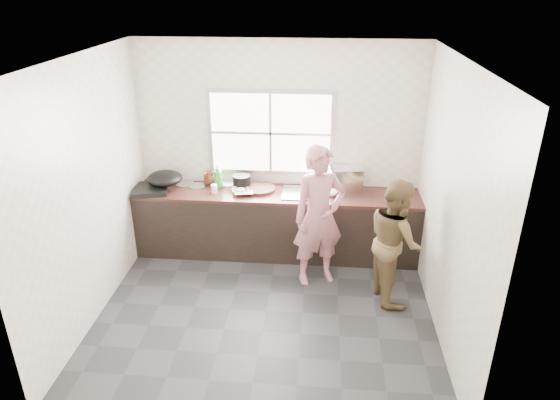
# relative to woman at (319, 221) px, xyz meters

# --- Properties ---
(floor) EXTENTS (3.60, 3.20, 0.01)m
(floor) POSITION_rel_woman_xyz_m (-0.55, -0.68, -0.79)
(floor) COLOR #29292C
(floor) RESTS_ON ground
(ceiling) EXTENTS (3.60, 3.20, 0.01)m
(ceiling) POSITION_rel_woman_xyz_m (-0.55, -0.68, 1.92)
(ceiling) COLOR silver
(ceiling) RESTS_ON wall_back
(wall_back) EXTENTS (3.60, 0.01, 2.70)m
(wall_back) POSITION_rel_woman_xyz_m (-0.55, 0.92, 0.56)
(wall_back) COLOR beige
(wall_back) RESTS_ON ground
(wall_left) EXTENTS (0.01, 3.20, 2.70)m
(wall_left) POSITION_rel_woman_xyz_m (-2.35, -0.68, 0.56)
(wall_left) COLOR beige
(wall_left) RESTS_ON ground
(wall_right) EXTENTS (0.01, 3.20, 2.70)m
(wall_right) POSITION_rel_woman_xyz_m (1.26, -0.68, 0.56)
(wall_right) COLOR beige
(wall_right) RESTS_ON ground
(wall_front) EXTENTS (3.60, 0.01, 2.70)m
(wall_front) POSITION_rel_woman_xyz_m (-0.55, -2.29, 0.56)
(wall_front) COLOR beige
(wall_front) RESTS_ON ground
(cabinet) EXTENTS (3.60, 0.62, 0.82)m
(cabinet) POSITION_rel_woman_xyz_m (-0.55, 0.61, -0.38)
(cabinet) COLOR black
(cabinet) RESTS_ON floor
(countertop) EXTENTS (3.60, 0.64, 0.04)m
(countertop) POSITION_rel_woman_xyz_m (-0.55, 0.61, 0.05)
(countertop) COLOR #351A15
(countertop) RESTS_ON cabinet
(sink) EXTENTS (0.55, 0.45, 0.02)m
(sink) POSITION_rel_woman_xyz_m (-0.20, 0.61, 0.08)
(sink) COLOR silver
(sink) RESTS_ON countertop
(faucet) EXTENTS (0.02, 0.02, 0.30)m
(faucet) POSITION_rel_woman_xyz_m (-0.20, 0.81, 0.22)
(faucet) COLOR silver
(faucet) RESTS_ON countertop
(window_frame) EXTENTS (1.60, 0.05, 1.10)m
(window_frame) POSITION_rel_woman_xyz_m (-0.65, 0.91, 0.76)
(window_frame) COLOR #9EA0A5
(window_frame) RESTS_ON wall_back
(window_glazing) EXTENTS (1.50, 0.01, 1.00)m
(window_glazing) POSITION_rel_woman_xyz_m (-0.65, 0.88, 0.76)
(window_glazing) COLOR white
(window_glazing) RESTS_ON window_frame
(woman) EXTENTS (0.68, 0.57, 1.58)m
(woman) POSITION_rel_woman_xyz_m (0.00, 0.00, 0.00)
(woman) COLOR #BD717C
(woman) RESTS_ON floor
(person_side) EXTENTS (0.68, 0.80, 1.43)m
(person_side) POSITION_rel_woman_xyz_m (0.84, -0.26, -0.07)
(person_side) COLOR brown
(person_side) RESTS_ON floor
(cutting_board) EXTENTS (0.51, 0.51, 0.04)m
(cutting_board) POSITION_rel_woman_xyz_m (-0.77, 0.66, 0.09)
(cutting_board) COLOR #321B13
(cutting_board) RESTS_ON countertop
(cleaver) EXTENTS (0.24, 0.16, 0.01)m
(cleaver) POSITION_rel_woman_xyz_m (-0.94, 0.47, 0.11)
(cleaver) COLOR silver
(cleaver) RESTS_ON cutting_board
(bowl_mince) EXTENTS (0.26, 0.26, 0.05)m
(bowl_mince) POSITION_rel_woman_xyz_m (-1.00, 0.56, 0.10)
(bowl_mince) COLOR silver
(bowl_mince) RESTS_ON countertop
(bowl_crabs) EXTENTS (0.20, 0.20, 0.06)m
(bowl_crabs) POSITION_rel_woman_xyz_m (-0.10, 0.48, 0.10)
(bowl_crabs) COLOR white
(bowl_crabs) RESTS_ON countertop
(bowl_held) EXTENTS (0.22, 0.22, 0.06)m
(bowl_held) POSITION_rel_woman_xyz_m (0.14, 0.59, 0.10)
(bowl_held) COLOR silver
(bowl_held) RESTS_ON countertop
(black_pot) EXTENTS (0.28, 0.28, 0.17)m
(black_pot) POSITION_rel_woman_xyz_m (-1.01, 0.74, 0.15)
(black_pot) COLOR black
(black_pot) RESTS_ON countertop
(plate_food) EXTENTS (0.25, 0.25, 0.02)m
(plate_food) POSITION_rel_woman_xyz_m (-1.19, 0.84, 0.08)
(plate_food) COLOR silver
(plate_food) RESTS_ON countertop
(bottle_green) EXTENTS (0.15, 0.15, 0.32)m
(bottle_green) POSITION_rel_woman_xyz_m (-1.31, 0.71, 0.23)
(bottle_green) COLOR #2D8C32
(bottle_green) RESTS_ON countertop
(bottle_brown_tall) EXTENTS (0.10, 0.10, 0.17)m
(bottle_brown_tall) POSITION_rel_woman_xyz_m (-1.47, 0.84, 0.16)
(bottle_brown_tall) COLOR #4C2113
(bottle_brown_tall) RESTS_ON countertop
(bottle_brown_short) EXTENTS (0.14, 0.14, 0.17)m
(bottle_brown_short) POSITION_rel_woman_xyz_m (-1.40, 0.79, 0.16)
(bottle_brown_short) COLOR #462011
(bottle_brown_short) RESTS_ON countertop
(glass_jar) EXTENTS (0.10, 0.10, 0.11)m
(glass_jar) POSITION_rel_woman_xyz_m (-1.33, 0.54, 0.13)
(glass_jar) COLOR white
(glass_jar) RESTS_ON countertop
(burner) EXTENTS (0.53, 0.53, 0.06)m
(burner) POSITION_rel_woman_xyz_m (-2.15, 0.50, 0.10)
(burner) COLOR black
(burner) RESTS_ON countertop
(wok) EXTENTS (0.52, 0.52, 0.17)m
(wok) POSITION_rel_woman_xyz_m (-1.98, 0.61, 0.22)
(wok) COLOR black
(wok) RESTS_ON burner
(dish_rack) EXTENTS (0.44, 0.34, 0.31)m
(dish_rack) POSITION_rel_woman_xyz_m (0.32, 0.77, 0.22)
(dish_rack) COLOR silver
(dish_rack) RESTS_ON countertop
(pot_lid_left) EXTENTS (0.23, 0.23, 0.01)m
(pot_lid_left) POSITION_rel_woman_xyz_m (-1.59, 0.72, 0.08)
(pot_lid_left) COLOR silver
(pot_lid_left) RESTS_ON countertop
(pot_lid_right) EXTENTS (0.30, 0.30, 0.01)m
(pot_lid_right) POSITION_rel_woman_xyz_m (-1.78, 0.79, 0.08)
(pot_lid_right) COLOR #A8ABAE
(pot_lid_right) RESTS_ON countertop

